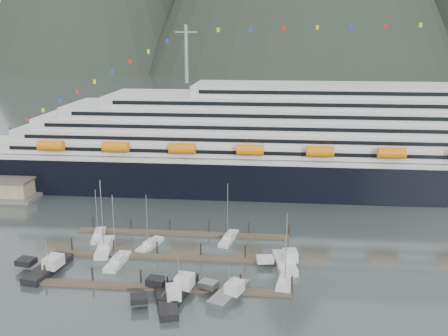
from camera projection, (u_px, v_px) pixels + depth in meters
The scene contains 16 objects.
ground at pixel (193, 266), 102.39m from camera, with size 1600.00×1600.00×0.00m, color #3F494A.
cruise_ship at pixel (326, 149), 149.35m from camera, with size 210.00×30.40×50.30m.
dock_near at pixel (157, 287), 93.21m from camera, with size 48.18×2.28×3.20m.
dock_mid at pixel (171, 257), 105.73m from camera, with size 48.18×2.28×3.20m.
dock_far at pixel (182, 233), 118.25m from camera, with size 48.18×2.28×3.20m.
sailboat_a at pixel (118, 262), 103.07m from camera, with size 3.26×9.10×14.97m.
sailboat_b at pixel (105, 248), 109.91m from camera, with size 4.72×11.39×16.00m.
sailboat_c at pixel (150, 245), 111.25m from camera, with size 4.58×8.87×12.27m.
sailboat_e at pixel (99, 236), 116.46m from camera, with size 3.96×9.07×11.73m.
sailboat_g at pixel (229, 239), 114.77m from camera, with size 3.90×9.43×13.63m.
sailboat_h at pixel (286, 281), 95.11m from camera, with size 3.86×9.41×14.28m.
trawler_a at pixel (47, 267), 99.62m from camera, with size 9.40×12.91×6.87m.
trawler_b at pixel (178, 288), 91.69m from camera, with size 8.78×11.50×7.17m.
trawler_c at pixel (166, 299), 87.91m from camera, with size 9.27×12.30×6.03m.
trawler_d at pixel (228, 292), 90.23m from camera, with size 9.05×11.08×6.31m.
trawler_e at pixel (284, 262), 102.12m from camera, with size 8.17×10.70×6.66m.
Camera 1 is at (15.53, -93.18, 44.31)m, focal length 42.00 mm.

